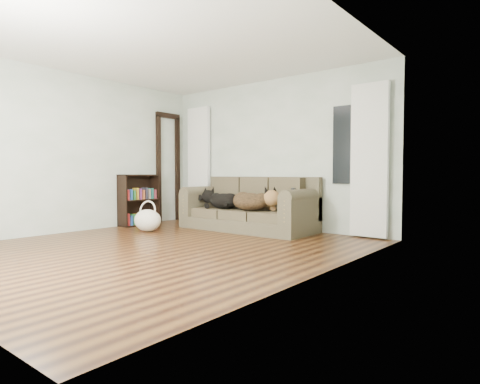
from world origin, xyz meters
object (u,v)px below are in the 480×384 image
Objects in this scene: dog_shepherd at (253,202)px; tote_bag at (148,222)px; sofa at (247,204)px; bookshelf at (139,198)px; dog_black_lab at (222,201)px.

dog_shepherd reaches higher than tote_bag.
sofa reaches higher than dog_shepherd.
bookshelf is at bearing 32.45° from dog_shepherd.
sofa is 4.65× the size of tote_bag.
bookshelf reaches higher than dog_black_lab.
bookshelf is (-1.95, -0.74, 0.05)m from sofa.
sofa is at bearing -10.95° from dog_shepherd.
bookshelf is at bearing -159.26° from sofa.
dog_black_lab is 1.29× the size of tote_bag.
dog_black_lab is 1.31m from tote_bag.
dog_shepherd is at bearing 13.85° from bookshelf.
tote_bag is at bearing -104.90° from dog_black_lab.
dog_black_lab is at bearing -167.98° from sofa.
dog_shepherd is at bearing 18.22° from dog_black_lab.
tote_bag is (-1.17, -1.16, -0.29)m from sofa.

